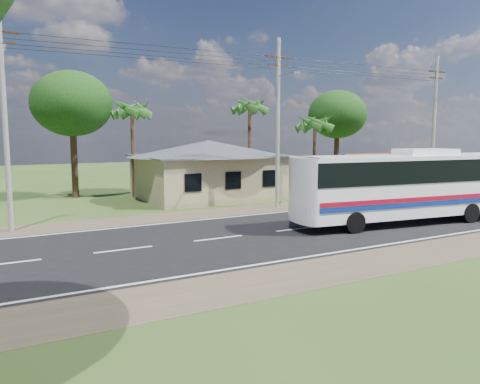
# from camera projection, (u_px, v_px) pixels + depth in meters

# --- Properties ---
(ground) EXTENTS (120.00, 120.00, 0.00)m
(ground) POSITION_uv_depth(u_px,v_px,m) (297.00, 229.00, 24.18)
(ground) COLOR #2A4217
(ground) RESTS_ON ground
(road) EXTENTS (120.00, 16.00, 0.03)m
(road) POSITION_uv_depth(u_px,v_px,m) (297.00, 229.00, 24.18)
(road) COLOR black
(road) RESTS_ON ground
(house) EXTENTS (12.40, 10.00, 5.00)m
(house) POSITION_uv_depth(u_px,v_px,m) (209.00, 163.00, 35.65)
(house) COLOR tan
(house) RESTS_ON ground
(waiting_shed) EXTENTS (5.20, 4.48, 3.35)m
(waiting_shed) POSITION_uv_depth(u_px,v_px,m) (369.00, 161.00, 37.40)
(waiting_shed) COLOR #3D2916
(waiting_shed) RESTS_ON ground
(concrete_barrier) EXTENTS (7.00, 0.30, 0.90)m
(concrete_barrier) POSITION_uv_depth(u_px,v_px,m) (385.00, 194.00, 34.69)
(concrete_barrier) COLOR #9E9E99
(concrete_barrier) RESTS_ON ground
(utility_poles) EXTENTS (32.80, 2.22, 11.00)m
(utility_poles) POSITION_uv_depth(u_px,v_px,m) (274.00, 120.00, 30.37)
(utility_poles) COLOR #9E9E99
(utility_poles) RESTS_ON ground
(palm_near) EXTENTS (2.80, 2.80, 6.70)m
(palm_near) POSITION_uv_depth(u_px,v_px,m) (315.00, 123.00, 37.55)
(palm_near) COLOR #47301E
(palm_near) RESTS_ON ground
(palm_mid) EXTENTS (2.80, 2.80, 8.20)m
(palm_mid) POSITION_uv_depth(u_px,v_px,m) (250.00, 107.00, 39.63)
(palm_mid) COLOR #47301E
(palm_mid) RESTS_ON ground
(palm_far) EXTENTS (2.80, 2.80, 7.70)m
(palm_far) POSITION_uv_depth(u_px,v_px,m) (132.00, 110.00, 35.39)
(palm_far) COLOR #47301E
(palm_far) RESTS_ON ground
(tree_behind_house) EXTENTS (6.00, 6.00, 9.61)m
(tree_behind_house) POSITION_uv_depth(u_px,v_px,m) (72.00, 104.00, 35.18)
(tree_behind_house) COLOR #47301E
(tree_behind_house) RESTS_ON ground
(tree_behind_shed) EXTENTS (5.60, 5.60, 9.02)m
(tree_behind_shed) POSITION_uv_depth(u_px,v_px,m) (337.00, 115.00, 44.86)
(tree_behind_shed) COLOR #47301E
(tree_behind_shed) RESTS_ON ground
(coach_bus) EXTENTS (13.38, 4.39, 4.08)m
(coach_bus) POSITION_uv_depth(u_px,v_px,m) (409.00, 181.00, 25.67)
(coach_bus) COLOR white
(coach_bus) RESTS_ON ground
(motorcycle) EXTENTS (1.71, 0.82, 0.86)m
(motorcycle) POSITION_uv_depth(u_px,v_px,m) (375.00, 192.00, 35.77)
(motorcycle) COLOR black
(motorcycle) RESTS_ON ground
(person) EXTENTS (0.58, 0.41, 1.50)m
(person) POSITION_uv_depth(u_px,v_px,m) (431.00, 187.00, 36.53)
(person) COLOR #1A468F
(person) RESTS_ON ground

